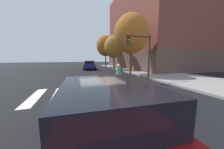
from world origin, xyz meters
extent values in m
plane|color=black|center=(0.00, 0.00, 0.00)|extent=(120.00, 120.00, 0.00)
cube|color=gray|center=(8.75, 0.00, 0.07)|extent=(6.50, 50.00, 0.15)
cube|color=silver|center=(-3.60, 0.00, 0.01)|extent=(0.55, 3.29, 0.01)
cube|color=silver|center=(-2.45, 0.00, 0.01)|extent=(0.55, 3.29, 0.01)
cube|color=silver|center=(-1.30, 0.00, 0.01)|extent=(0.55, 3.29, 0.01)
cube|color=silver|center=(-0.15, 0.00, 0.01)|extent=(0.55, 3.29, 0.01)
cube|color=silver|center=(1.00, 0.00, 0.01)|extent=(0.55, 3.29, 0.01)
cube|color=silver|center=(2.14, 0.00, 0.01)|extent=(0.55, 3.29, 0.01)
cube|color=silver|center=(3.29, 0.00, 0.01)|extent=(0.55, 3.29, 0.01)
cylinder|color=#473D1E|center=(1.58, -1.82, 0.00)|extent=(0.64, 0.64, 0.01)
cube|color=maroon|center=(-0.94, -4.82, 0.69)|extent=(2.04, 4.67, 0.70)
cube|color=black|center=(-0.94, -4.97, 1.31)|extent=(1.74, 2.27, 0.55)
cylinder|color=black|center=(-1.84, -3.31, 0.34)|extent=(0.27, 0.69, 0.68)
cylinder|color=black|center=(0.08, -3.39, 0.34)|extent=(0.27, 0.69, 0.68)
cube|color=navy|center=(1.12, 14.87, 0.69)|extent=(2.32, 4.80, 0.70)
cube|color=black|center=(1.10, 14.72, 1.32)|extent=(1.87, 2.37, 0.55)
cylinder|color=black|center=(0.30, 16.44, 0.34)|extent=(0.31, 0.71, 0.68)
cylinder|color=black|center=(2.23, 16.25, 0.34)|extent=(0.31, 0.71, 0.68)
cylinder|color=black|center=(0.00, 13.49, 0.34)|extent=(0.31, 0.71, 0.68)
cylinder|color=black|center=(1.93, 13.30, 0.34)|extent=(0.31, 0.71, 0.68)
torus|color=black|center=(1.67, 0.32, 0.33)|extent=(0.66, 0.17, 0.66)
torus|color=black|center=(0.64, 0.49, 0.33)|extent=(0.66, 0.17, 0.66)
cylinder|color=orange|center=(1.16, 0.41, 0.61)|extent=(0.89, 0.20, 0.05)
cylinder|color=orange|center=(1.31, 0.38, 0.68)|extent=(0.04, 0.04, 0.45)
cube|color=#384772|center=(1.31, 0.38, 0.73)|extent=(0.24, 0.31, 0.56)
cube|color=#3F724C|center=(1.31, 0.38, 1.18)|extent=(0.30, 0.40, 0.56)
sphere|color=tan|center=(1.31, 0.38, 1.58)|extent=(0.22, 0.22, 0.22)
cube|color=navy|center=(1.49, 0.35, 1.23)|extent=(0.20, 0.30, 0.40)
cylinder|color=black|center=(5.28, 2.67, 2.10)|extent=(0.14, 0.14, 4.20)
cylinder|color=black|center=(4.08, 2.67, 4.00)|extent=(2.40, 0.10, 0.10)
cube|color=black|center=(3.12, 2.67, 3.65)|extent=(0.24, 0.20, 0.76)
sphere|color=red|center=(3.12, 2.56, 3.89)|extent=(0.14, 0.14, 0.14)
sphere|color=gold|center=(3.12, 2.56, 3.65)|extent=(0.14, 0.14, 0.14)
sphere|color=green|center=(3.12, 2.56, 3.41)|extent=(0.14, 0.14, 0.14)
cylinder|color=gold|center=(6.64, 8.42, 0.47)|extent=(0.22, 0.22, 0.65)
sphere|color=gold|center=(6.64, 8.42, 0.84)|extent=(0.18, 0.18, 0.18)
cylinder|color=gold|center=(6.80, 8.42, 0.51)|extent=(0.12, 0.09, 0.09)
cylinder|color=#4C3823|center=(5.08, 6.12, 1.64)|extent=(0.24, 0.24, 3.29)
ellipsoid|color=#A5591E|center=(5.08, 6.12, 4.92)|extent=(4.09, 4.09, 4.70)
cylinder|color=#4C3823|center=(5.04, 12.38, 1.33)|extent=(0.24, 0.24, 2.66)
ellipsoid|color=olive|center=(5.04, 12.38, 3.99)|extent=(3.31, 3.31, 3.81)
cylinder|color=#4C3823|center=(5.12, 18.40, 1.58)|extent=(0.24, 0.24, 3.16)
ellipsoid|color=#A5591E|center=(5.12, 18.40, 4.73)|extent=(3.93, 3.93, 4.52)
cube|color=brown|center=(16.58, 14.91, 1.60)|extent=(17.56, 20.13, 3.20)
cube|color=brown|center=(16.58, 14.91, 9.44)|extent=(17.21, 19.73, 12.47)
camera|label=1|loc=(-1.52, -7.06, 2.07)|focal=18.95mm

